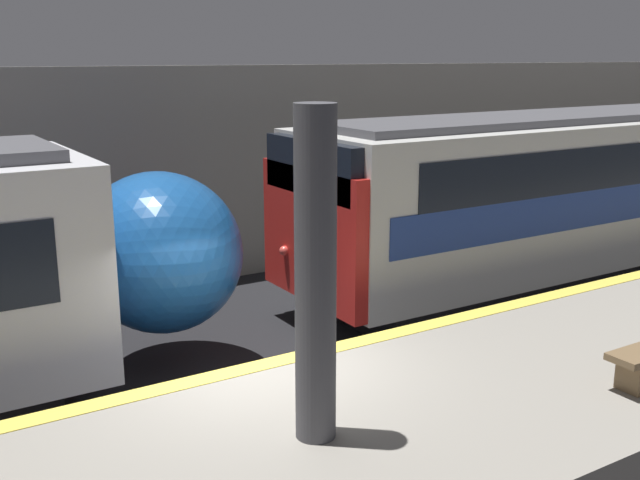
# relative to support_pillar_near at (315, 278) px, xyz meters

# --- Properties ---
(ground_plane) EXTENTS (120.00, 120.00, 0.00)m
(ground_plane) POSITION_rel_support_pillar_near_xyz_m (0.31, 1.98, -2.75)
(ground_plane) COLOR black
(platform) EXTENTS (40.00, 3.89, 1.12)m
(platform) POSITION_rel_support_pillar_near_xyz_m (0.31, 0.03, -2.20)
(platform) COLOR gray
(platform) RESTS_ON ground
(station_rear_barrier) EXTENTS (50.00, 0.15, 4.60)m
(station_rear_barrier) POSITION_rel_support_pillar_near_xyz_m (0.31, 8.86, -0.45)
(station_rear_barrier) COLOR #9E998E
(station_rear_barrier) RESTS_ON ground
(support_pillar_near) EXTENTS (0.40, 0.40, 3.29)m
(support_pillar_near) POSITION_rel_support_pillar_near_xyz_m (0.00, 0.00, 0.00)
(support_pillar_near) COLOR #47474C
(support_pillar_near) RESTS_ON platform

